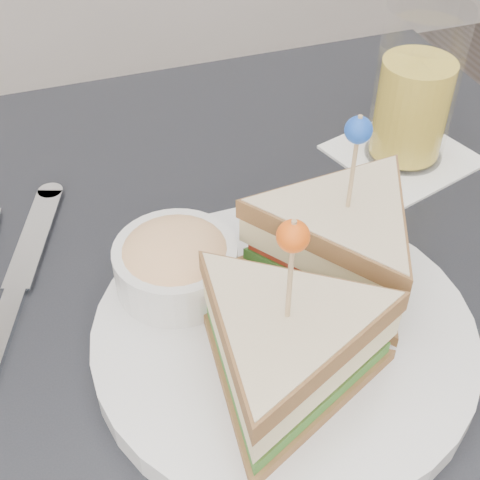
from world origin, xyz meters
name	(u,v)px	position (x,y,z in m)	size (l,w,h in m)	color
table	(233,350)	(0.00, 0.00, 0.67)	(0.80, 0.80, 0.75)	black
plate_meal	(294,299)	(0.03, -0.06, 0.80)	(0.34, 0.32, 0.17)	silver
cutlery_knife	(19,281)	(-0.17, 0.07, 0.75)	(0.10, 0.24, 0.01)	silver
drink_set	(414,95)	(0.23, 0.13, 0.82)	(0.16, 0.16, 0.16)	white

